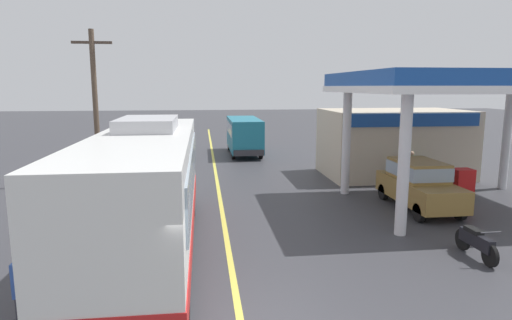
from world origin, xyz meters
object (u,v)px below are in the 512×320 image
at_px(pedestrian_near_pump, 411,167).
at_px(pedestrian_by_shop, 436,178).
at_px(coach_bus_main, 146,192).
at_px(car_at_pump, 419,182).
at_px(minibus_opposing_lane, 244,133).
at_px(cyclist_on_shoulder, 24,302).
at_px(motorcycle_parked_forecourt, 476,242).

relative_size(pedestrian_near_pump, pedestrian_by_shop, 1.00).
xyz_separation_m(coach_bus_main, car_at_pump, (9.65, 3.26, -0.71)).
xyz_separation_m(car_at_pump, pedestrian_by_shop, (1.21, 0.95, -0.08)).
xyz_separation_m(pedestrian_near_pump, pedestrian_by_shop, (-0.23, -2.57, 0.00)).
height_order(car_at_pump, minibus_opposing_lane, minibus_opposing_lane).
height_order(cyclist_on_shoulder, pedestrian_by_shop, cyclist_on_shoulder).
bearing_deg(coach_bus_main, pedestrian_by_shop, 21.18).
bearing_deg(coach_bus_main, car_at_pump, 18.67).
xyz_separation_m(minibus_opposing_lane, pedestrian_by_shop, (6.46, -13.33, -0.54)).
bearing_deg(cyclist_on_shoulder, car_at_pump, 33.63).
xyz_separation_m(coach_bus_main, pedestrian_by_shop, (10.86, 4.21, -0.79)).
xyz_separation_m(motorcycle_parked_forecourt, pedestrian_near_pump, (2.25, 8.33, 0.49)).
relative_size(cyclist_on_shoulder, pedestrian_near_pump, 1.10).
xyz_separation_m(car_at_pump, minibus_opposing_lane, (-5.25, 14.28, 0.46)).
height_order(coach_bus_main, car_at_pump, coach_bus_main).
bearing_deg(pedestrian_by_shop, motorcycle_parked_forecourt, -109.34).
distance_m(cyclist_on_shoulder, pedestrian_near_pump, 16.86).
bearing_deg(motorcycle_parked_forecourt, car_at_pump, 80.45).
bearing_deg(coach_bus_main, motorcycle_parked_forecourt, -9.94).
height_order(coach_bus_main, pedestrian_by_shop, coach_bus_main).
height_order(coach_bus_main, motorcycle_parked_forecourt, coach_bus_main).
height_order(minibus_opposing_lane, motorcycle_parked_forecourt, minibus_opposing_lane).
height_order(car_at_pump, motorcycle_parked_forecourt, car_at_pump).
xyz_separation_m(coach_bus_main, motorcycle_parked_forecourt, (8.84, -1.55, -1.28)).
height_order(car_at_pump, pedestrian_near_pump, car_at_pump).
distance_m(minibus_opposing_lane, pedestrian_by_shop, 14.83).
distance_m(car_at_pump, cyclist_on_shoulder, 13.57).
distance_m(cyclist_on_shoulder, motorcycle_parked_forecourt, 10.84).
xyz_separation_m(minibus_opposing_lane, motorcycle_parked_forecourt, (4.44, -19.09, -1.03)).
relative_size(car_at_pump, pedestrian_near_pump, 2.53).
bearing_deg(pedestrian_near_pump, pedestrian_by_shop, -95.15).
distance_m(coach_bus_main, minibus_opposing_lane, 18.09).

